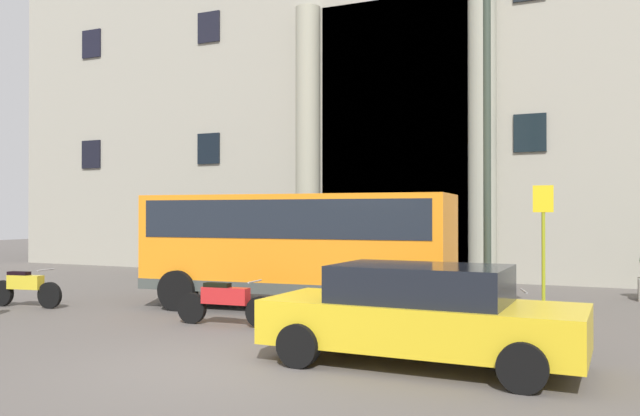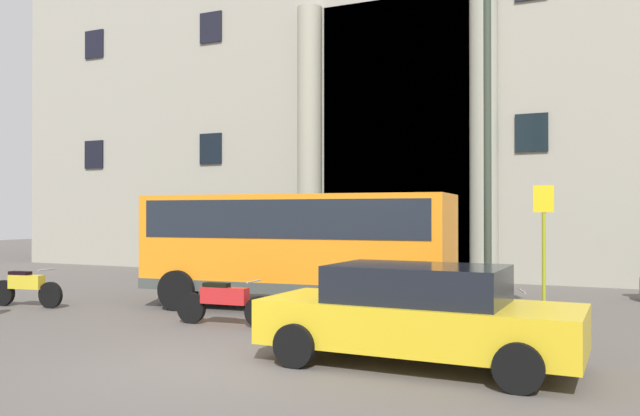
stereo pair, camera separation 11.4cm
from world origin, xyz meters
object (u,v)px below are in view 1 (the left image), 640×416
(hedge_planter_west, at_px, (280,262))
(motorcycle_near_kerb, at_px, (223,302))
(orange_minibus, at_px, (297,240))
(lamppost_plaza_centre, at_px, (487,109))
(hedge_planter_east, at_px, (166,253))
(bus_stop_sign, at_px, (543,234))
(parked_sedan_far, at_px, (421,314))
(scooter_by_planter, at_px, (483,315))
(motorcycle_far_end, at_px, (24,287))

(hedge_planter_west, height_order, motorcycle_near_kerb, hedge_planter_west)
(orange_minibus, relative_size, hedge_planter_west, 4.86)
(hedge_planter_west, bearing_deg, lamppost_plaza_centre, -22.08)
(hedge_planter_east, bearing_deg, orange_minibus, -34.34)
(bus_stop_sign, bearing_deg, motorcycle_near_kerb, -140.28)
(parked_sedan_far, bearing_deg, scooter_by_planter, 76.32)
(motorcycle_far_end, relative_size, scooter_by_planter, 0.96)
(bus_stop_sign, distance_m, lamppost_plaza_centre, 3.19)
(hedge_planter_east, height_order, motorcycle_far_end, hedge_planter_east)
(hedge_planter_west, xyz_separation_m, motorcycle_far_end, (-2.68, -7.55, -0.14))
(hedge_planter_west, xyz_separation_m, scooter_by_planter, (7.75, -7.33, -0.14))
(motorcycle_near_kerb, bearing_deg, lamppost_plaza_centre, 45.49)
(hedge_planter_west, distance_m, scooter_by_planter, 10.67)
(scooter_by_planter, bearing_deg, motorcycle_far_end, 164.37)
(motorcycle_near_kerb, bearing_deg, orange_minibus, 78.54)
(hedge_planter_west, bearing_deg, motorcycle_near_kerb, -69.58)
(hedge_planter_west, distance_m, hedge_planter_east, 4.65)
(parked_sedan_far, height_order, scooter_by_planter, parked_sedan_far)
(parked_sedan_far, xyz_separation_m, scooter_by_planter, (0.51, 1.98, -0.27))
(orange_minibus, relative_size, lamppost_plaza_centre, 0.89)
(lamppost_plaza_centre, bearing_deg, motorcycle_far_end, -154.25)
(orange_minibus, relative_size, bus_stop_sign, 2.54)
(motorcycle_far_end, xyz_separation_m, lamppost_plaza_centre, (9.73, 4.69, 4.17))
(hedge_planter_east, bearing_deg, lamppost_plaza_centre, -14.56)
(orange_minibus, xyz_separation_m, hedge_planter_west, (-3.21, 5.19, -0.96))
(motorcycle_far_end, xyz_separation_m, scooter_by_planter, (10.44, 0.21, 0.01))
(parked_sedan_far, xyz_separation_m, motorcycle_near_kerb, (-4.37, 1.60, -0.27))
(orange_minibus, height_order, parked_sedan_far, orange_minibus)
(motorcycle_far_end, height_order, lamppost_plaza_centre, lamppost_plaza_centre)
(hedge_planter_west, distance_m, parked_sedan_far, 11.80)
(bus_stop_sign, relative_size, hedge_planter_west, 1.91)
(motorcycle_near_kerb, bearing_deg, scooter_by_planter, 0.59)
(parked_sedan_far, xyz_separation_m, motorcycle_far_end, (-9.92, 1.77, -0.28))
(hedge_planter_west, relative_size, parked_sedan_far, 0.32)
(parked_sedan_far, bearing_deg, lamppost_plaza_centre, 92.55)
(motorcycle_far_end, distance_m, scooter_by_planter, 10.44)
(parked_sedan_far, xyz_separation_m, lamppost_plaza_centre, (-0.20, 6.46, 3.90))
(scooter_by_planter, bearing_deg, hedge_planter_east, 131.98)
(lamppost_plaza_centre, bearing_deg, parked_sedan_far, -88.24)
(motorcycle_near_kerb, bearing_deg, hedge_planter_east, 129.72)
(parked_sedan_far, relative_size, lamppost_plaza_centre, 0.56)
(orange_minibus, xyz_separation_m, bus_stop_sign, (5.11, 2.00, 0.16))
(orange_minibus, xyz_separation_m, hedge_planter_east, (-7.85, 5.37, -0.80))
(hedge_planter_east, distance_m, parked_sedan_far, 15.21)
(hedge_planter_west, distance_m, motorcycle_far_end, 8.01)
(motorcycle_far_end, bearing_deg, hedge_planter_west, 62.52)
(bus_stop_sign, bearing_deg, orange_minibus, -158.64)
(motorcycle_near_kerb, bearing_deg, hedge_planter_west, 106.54)
(motorcycle_near_kerb, xyz_separation_m, motorcycle_far_end, (-5.56, 0.17, -0.01))
(hedge_planter_east, height_order, lamppost_plaza_centre, lamppost_plaza_centre)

